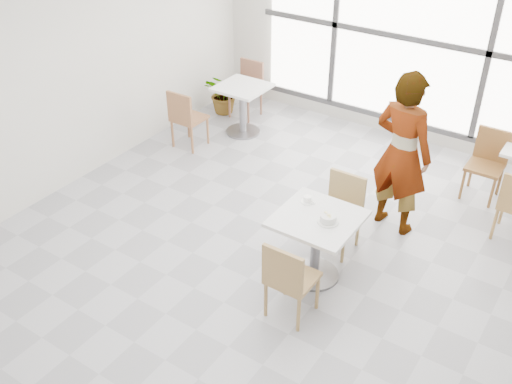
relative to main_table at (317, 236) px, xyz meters
The scene contains 15 objects.
floor 0.75m from the main_table, behind, with size 7.00×7.00×0.00m, color #9E9EA5.
wall_back 3.69m from the main_table, 98.76° to the left, with size 6.00×6.00×0.00m, color silver.
wall_left 3.67m from the main_table, behind, with size 7.00×7.00×0.00m, color silver.
window 3.63m from the main_table, 98.92° to the left, with size 4.60×0.07×2.52m.
main_table is the anchor object (origin of this frame).
chair_near 0.68m from the main_table, 83.61° to the right, with size 0.42×0.42×0.87m.
chair_far 0.62m from the main_table, 93.35° to the left, with size 0.42×0.42×0.87m.
oatmeal_bowl 0.30m from the main_table, ahead, with size 0.21×0.21×0.10m.
coffee_cup 0.38m from the main_table, 141.24° to the left, with size 0.16×0.13×0.07m.
person 1.41m from the main_table, 76.47° to the left, with size 0.70×0.46×1.91m, color black.
bg_table_left 3.38m from the main_table, 137.63° to the left, with size 0.70×0.70×0.75m.
bg_chair_left_near 3.23m from the main_table, 153.58° to the left, with size 0.42×0.42×0.87m.
bg_chair_left_far 3.99m from the main_table, 134.37° to the left, with size 0.42×0.42×0.87m.
bg_chair_right_far 2.75m from the main_table, 68.87° to the left, with size 0.42×0.42×0.87m.
plant_left 4.13m from the main_table, 139.27° to the left, with size 0.60×0.52×0.67m, color #4D7A3C.
Camera 1 is at (2.65, -4.25, 4.09)m, focal length 41.16 mm.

